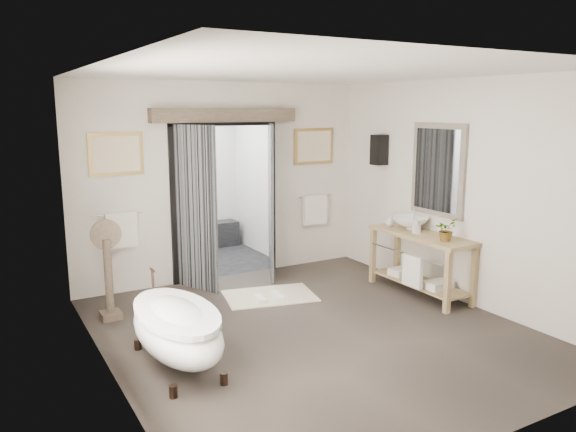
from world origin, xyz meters
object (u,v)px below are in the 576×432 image
object	(u,v)px
rug	(270,296)
clawfoot_tub	(177,328)
vanity	(420,259)
basin	(410,223)

from	to	relation	value
rug	clawfoot_tub	bearing A→B (deg)	-141.94
vanity	rug	distance (m)	2.10
clawfoot_tub	vanity	bearing A→B (deg)	7.23
vanity	clawfoot_tub	bearing A→B (deg)	-172.77
rug	basin	distance (m)	2.21
clawfoot_tub	rug	xyz separation A→B (m)	(1.77, 1.39, -0.39)
clawfoot_tub	rug	distance (m)	2.29
vanity	basin	distance (m)	0.53
basin	vanity	bearing A→B (deg)	-109.45
rug	basin	bearing A→B (deg)	-18.45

